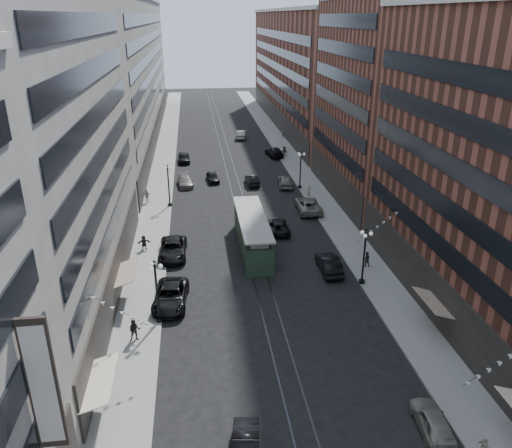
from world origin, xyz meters
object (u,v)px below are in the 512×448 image
pedestrian_7 (366,259)px  pedestrian_extra_1 (282,133)px  car_7 (173,249)px  car_8 (185,181)px  car_10 (329,264)px  car_extra_1 (252,180)px  car_13 (213,177)px  car_extra_2 (285,181)px  car_9 (184,157)px  car_4 (433,421)px  pedestrian_6 (147,196)px  car_extra_0 (278,226)px  car_14 (241,134)px  pedestrian_9 (284,151)px  car_2 (171,296)px  car_11 (308,205)px  pedestrian_2 (135,330)px  lamppost_se_mid (300,168)px  streetcar (252,234)px  pedestrian_8 (308,191)px  lamppost_sw_far (157,290)px  car_12 (274,152)px  lamppost_sw_mid (169,184)px  pedestrian_extra_0 (285,150)px  pedestrian_5 (144,243)px  lamppost_se_far (364,254)px

pedestrian_7 → pedestrian_extra_1: bearing=-85.5°
car_7 → car_8: size_ratio=1.19×
car_10 → car_extra_1: car_10 is taller
car_13 → car_extra_2: bearing=-25.0°
car_9 → car_4: bearing=-78.3°
car_8 → pedestrian_6: 8.54m
car_extra_0 → pedestrian_7: bearing=128.0°
car_14 → pedestrian_9: pedestrian_9 is taller
car_2 → car_11: (16.72, 20.34, 0.02)m
car_2 → pedestrian_2: pedestrian_2 is taller
car_11 → pedestrian_7: bearing=100.1°
lamppost_se_mid → car_extra_1: 7.53m
streetcar → pedestrian_7: 12.15m
car_4 → pedestrian_8: pedestrian_8 is taller
streetcar → pedestrian_7: size_ratio=8.48×
car_2 → lamppost_sw_far: bearing=-103.0°
car_7 → car_13: 25.42m
streetcar → pedestrian_2: streetcar is taller
car_11 → car_12: size_ratio=1.09×
lamppost_sw_mid → car_extra_0: (12.67, -9.96, -2.39)m
pedestrian_7 → pedestrian_extra_1: 57.02m
car_11 → pedestrian_extra_0: pedestrian_extra_0 is taller
pedestrian_2 → car_14: (14.78, 67.17, -0.19)m
lamppost_sw_mid → car_4: lamppost_sw_mid is taller
car_7 → pedestrian_extra_1: size_ratio=3.36×
car_12 → car_14: size_ratio=1.09×
car_8 → car_extra_1: bearing=-10.6°
car_extra_0 → pedestrian_2: bearing=55.1°
pedestrian_9 → lamppost_sw_far: bearing=-119.6°
pedestrian_5 → pedestrian_6: size_ratio=0.87×
car_12 → pedestrian_6: pedestrian_6 is taller
car_13 → pedestrian_8: bearing=-41.4°
lamppost_sw_far → car_9: (1.69, 48.44, -2.27)m
lamppost_se_far → streetcar: (-9.20, 8.95, -1.41)m
car_extra_1 → car_9: bearing=-56.8°
pedestrian_7 → car_9: bearing=-59.9°
car_4 → car_7: bearing=-53.7°
car_8 → car_9: car_9 is taller
car_extra_0 → car_13: bearing=-70.2°
car_4 → pedestrian_extra_1: 78.13m
lamppost_se_far → car_11: bearing=92.4°
pedestrian_8 → car_12: bearing=-94.4°
lamppost_se_far → car_2: lamppost_se_far is taller
lamppost_se_far → car_7: size_ratio=0.93×
pedestrian_9 → pedestrian_extra_1: (2.30, 14.74, -0.01)m
lamppost_sw_mid → car_extra_2: bearing=20.8°
car_13 → pedestrian_5: 24.55m
lamppost_se_far → pedestrian_6: size_ratio=3.05×
lamppost_se_mid → pedestrian_5: (-20.67, -18.08, -2.16)m
lamppost_se_mid → pedestrian_8: bearing=-85.9°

